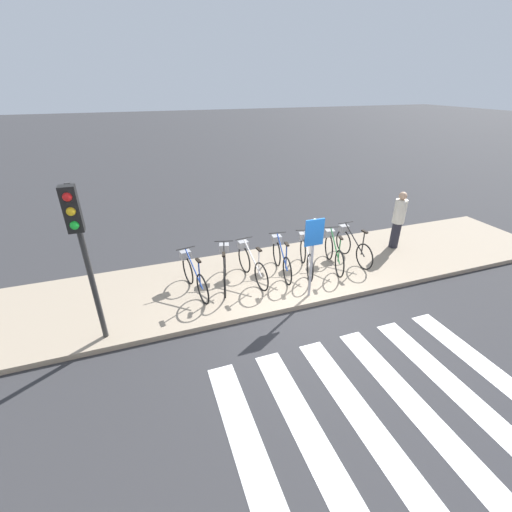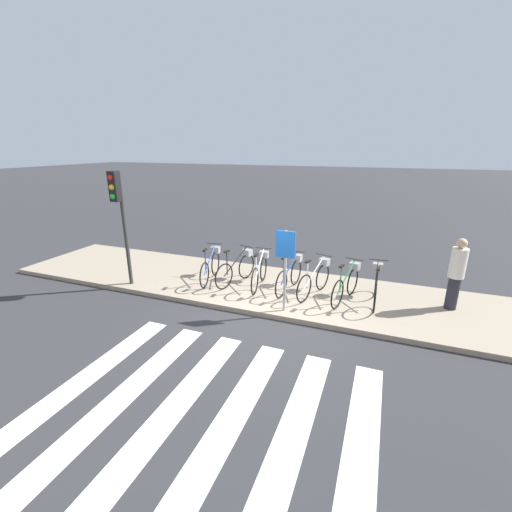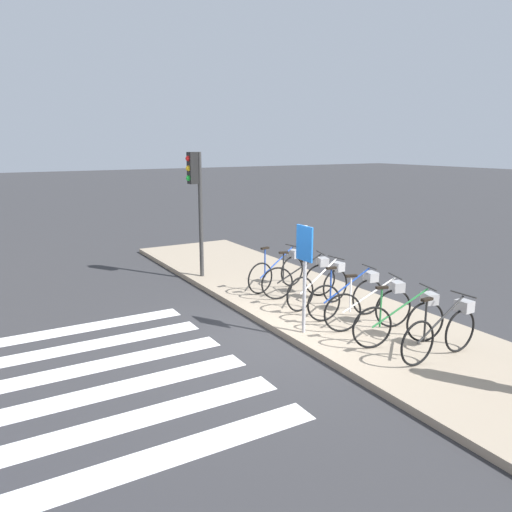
{
  "view_description": "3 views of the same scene",
  "coord_description": "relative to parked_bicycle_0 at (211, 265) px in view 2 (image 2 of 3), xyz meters",
  "views": [
    {
      "loc": [
        -3.16,
        -5.6,
        4.59
      ],
      "look_at": [
        -0.75,
        1.18,
        0.9
      ],
      "focal_mm": 24.0,
      "sensor_mm": 36.0,
      "label": 1
    },
    {
      "loc": [
        2.21,
        -6.64,
        3.78
      ],
      "look_at": [
        -0.82,
        1.26,
        1.04
      ],
      "focal_mm": 24.0,
      "sensor_mm": 36.0,
      "label": 2
    },
    {
      "loc": [
        6.96,
        -4.59,
        3.36
      ],
      "look_at": [
        -1.31,
        0.24,
        1.2
      ],
      "focal_mm": 35.0,
      "sensor_mm": 36.0,
      "label": 3
    }
  ],
  "objects": [
    {
      "name": "parked_bicycle_3",
      "position": [
        2.28,
        0.12,
        0.0
      ],
      "size": [
        0.46,
        1.68,
        1.03
      ],
      "color": "black",
      "rests_on": "sidewalk"
    },
    {
      "name": "sidewalk",
      "position": [
        2.23,
        0.12,
        -0.51
      ],
      "size": [
        16.43,
        3.05,
        0.12
      ],
      "color": "gray",
      "rests_on": "ground_plane"
    },
    {
      "name": "pedestrian",
      "position": [
        6.1,
        0.4,
        0.44
      ],
      "size": [
        0.34,
        0.34,
        1.7
      ],
      "color": "#23232D",
      "rests_on": "sidewalk"
    },
    {
      "name": "sign_post",
      "position": [
        2.48,
        -1.11,
        0.85
      ],
      "size": [
        0.44,
        0.07,
        1.9
      ],
      "color": "#99999E",
      "rests_on": "sidewalk"
    },
    {
      "name": "parked_bicycle_0",
      "position": [
        0.0,
        0.0,
        0.0
      ],
      "size": [
        0.48,
        1.67,
        1.03
      ],
      "color": "black",
      "rests_on": "sidewalk"
    },
    {
      "name": "traffic_light",
      "position": [
        -1.95,
        -1.17,
        1.76
      ],
      "size": [
        0.24,
        0.4,
        3.06
      ],
      "color": "#2D2D2D",
      "rests_on": "sidewalk"
    },
    {
      "name": "parked_bicycle_4",
      "position": [
        2.96,
        0.06,
        0.0
      ],
      "size": [
        0.62,
        1.63,
        1.03
      ],
      "color": "black",
      "rests_on": "sidewalk"
    },
    {
      "name": "ground_plane",
      "position": [
        2.23,
        -1.4,
        -0.57
      ],
      "size": [
        120.0,
        120.0,
        0.0
      ],
      "primitive_type": "plane",
      "color": "#2D2D30"
    },
    {
      "name": "parked_bicycle_2",
      "position": [
        1.45,
        0.08,
        0.0
      ],
      "size": [
        0.46,
        1.68,
        1.03
      ],
      "color": "black",
      "rests_on": "sidewalk"
    },
    {
      "name": "parked_bicycle_5",
      "position": [
        3.75,
        0.0,
        0.0
      ],
      "size": [
        0.58,
        1.64,
        1.03
      ],
      "color": "black",
      "rests_on": "sidewalk"
    },
    {
      "name": "parked_bicycle_1",
      "position": [
        0.78,
        0.09,
        0.0
      ],
      "size": [
        0.59,
        1.64,
        1.03
      ],
      "color": "black",
      "rests_on": "sidewalk"
    },
    {
      "name": "parked_bicycle_6",
      "position": [
        4.42,
        0.14,
        0.0
      ],
      "size": [
        0.46,
        1.69,
        1.03
      ],
      "color": "black",
      "rests_on": "sidewalk"
    }
  ]
}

